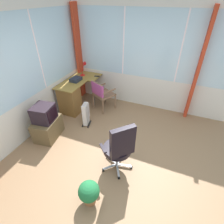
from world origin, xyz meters
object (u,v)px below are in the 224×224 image
object	(u,v)px
space_heater	(86,114)
desk_lamp	(85,66)
potted_plant	(89,192)
tv_on_stand	(47,123)
wooden_armchair	(101,92)
tv_remote	(97,76)
office_chair	(120,147)
paper_tray	(76,79)
desk	(70,98)

from	to	relation	value
space_heater	desk_lamp	bearing A→B (deg)	28.62
desk_lamp	potted_plant	distance (m)	3.43
desk_lamp	tv_on_stand	size ratio (longest dim) A/B	0.47
wooden_armchair	space_heater	world-z (taller)	wooden_armchair
desk_lamp	tv_remote	bearing A→B (deg)	-88.49
office_chair	potted_plant	xyz separation A→B (m)	(-0.75, 0.21, -0.35)
paper_tray	wooden_armchair	bearing A→B (deg)	-85.57
desk	potted_plant	xyz separation A→B (m)	(-2.08, -1.70, -0.17)
desk_lamp	potted_plant	size ratio (longest dim) A/B	0.87
desk_lamp	space_heater	world-z (taller)	desk_lamp
tv_remote	wooden_armchair	bearing A→B (deg)	-157.45
desk	tv_remote	bearing A→B (deg)	-26.46
paper_tray	space_heater	size ratio (longest dim) A/B	0.51
wooden_armchair	tv_on_stand	size ratio (longest dim) A/B	1.03
wooden_armchair	potted_plant	size ratio (longest dim) A/B	1.91
wooden_armchair	space_heater	bearing A→B (deg)	175.91
desk	potted_plant	size ratio (longest dim) A/B	3.05
desk	space_heater	bearing A→B (deg)	-117.39
wooden_armchair	potted_plant	distance (m)	2.68
office_chair	tv_on_stand	size ratio (longest dim) A/B	1.32
paper_tray	space_heater	distance (m)	1.08
paper_tray	wooden_armchair	size ratio (longest dim) A/B	0.35
desk_lamp	wooden_armchair	world-z (taller)	desk_lamp
desk_lamp	space_heater	xyz separation A→B (m)	(-1.16, -0.63, -0.73)
wooden_armchair	potted_plant	bearing A→B (deg)	-158.40
tv_remote	space_heater	xyz separation A→B (m)	(-1.17, -0.26, -0.49)
desk	potted_plant	distance (m)	2.70
potted_plant	desk_lamp	bearing A→B (deg)	29.90
tv_remote	space_heater	size ratio (longest dim) A/B	0.25
office_chair	tv_on_stand	world-z (taller)	office_chair
office_chair	space_heater	bearing A→B (deg)	51.39
wooden_armchair	office_chair	world-z (taller)	office_chair
desk_lamp	tv_on_stand	distance (m)	2.01
desk	paper_tray	xyz separation A→B (m)	(0.34, -0.01, 0.40)
potted_plant	space_heater	bearing A→B (deg)	30.74
desk	space_heater	size ratio (longest dim) A/B	2.28
paper_tray	office_chair	xyz separation A→B (m)	(-1.67, -1.90, -0.22)
desk	tv_on_stand	xyz separation A→B (m)	(-1.09, -0.10, -0.05)
desk_lamp	space_heater	bearing A→B (deg)	-151.38
desk	office_chair	distance (m)	2.34
desk	tv_remote	distance (m)	0.99
desk_lamp	tv_remote	size ratio (longest dim) A/B	2.58
paper_tray	office_chair	distance (m)	2.54
wooden_armchair	potted_plant	world-z (taller)	wooden_armchair
desk	tv_on_stand	world-z (taller)	tv_on_stand
tv_remote	space_heater	bearing A→B (deg)	179.03
paper_tray	desk_lamp	bearing A→B (deg)	-3.15
desk_lamp	wooden_armchair	distance (m)	0.94
desk	wooden_armchair	xyz separation A→B (m)	(0.39, -0.72, 0.13)
space_heater	potted_plant	world-z (taller)	space_heater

